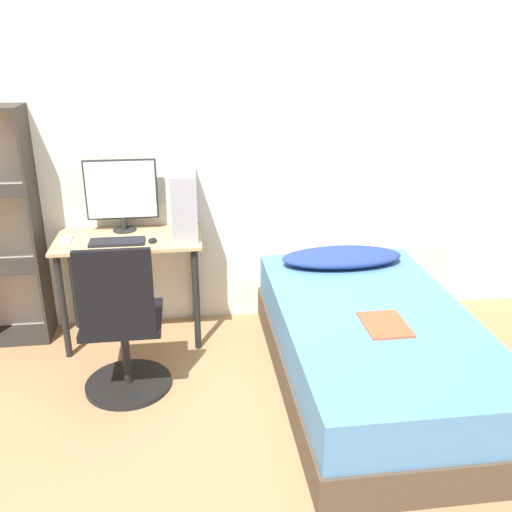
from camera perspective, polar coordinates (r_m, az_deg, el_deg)
ground_plane at (r=3.26m, az=-4.21°, el=-16.80°), size 14.00×14.00×0.00m
wall_back at (r=4.00m, az=-5.89°, el=10.26°), size 8.00×0.05×2.50m
desk at (r=3.93m, az=-12.49°, el=-0.11°), size 0.96×0.51×0.75m
office_chair at (r=3.42m, az=-13.16°, el=-7.83°), size 0.52×0.52×0.97m
bed at (r=3.56m, az=11.58°, el=-9.04°), size 1.13×2.03×0.48m
pillow at (r=4.08m, az=8.59°, el=-0.11°), size 0.86×0.36×0.11m
magazine at (r=3.31m, az=12.77°, el=-6.69°), size 0.24×0.32×0.01m
monitor at (r=3.96m, az=-13.31°, el=6.22°), size 0.48×0.16×0.49m
keyboard at (r=3.79m, az=-13.72°, el=1.39°), size 0.35×0.14×0.02m
pc_tower at (r=3.83m, az=-7.23°, el=5.30°), size 0.17×0.40×0.43m
mouse at (r=3.77m, az=-10.31°, el=1.56°), size 0.06×0.09×0.02m
phone at (r=3.94m, az=-18.44°, el=1.60°), size 0.07×0.14×0.01m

